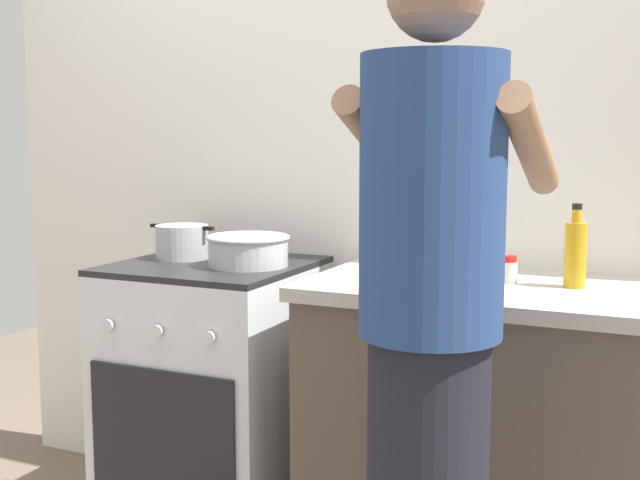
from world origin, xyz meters
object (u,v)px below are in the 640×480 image
object	(u,v)px
person	(430,353)
mixing_bowl	(248,249)
spice_bottle	(509,270)
stove_range	(214,396)
utensil_crock	(430,237)
pot	(182,242)
oil_bottle	(575,253)

from	to	relation	value
person	mixing_bowl	bearing A→B (deg)	141.55
mixing_bowl	spice_bottle	distance (m)	0.82
stove_range	person	size ratio (longest dim) A/B	0.53
mixing_bowl	utensil_crock	distance (m)	0.58
mixing_bowl	spice_bottle	world-z (taller)	mixing_bowl
pot	utensil_crock	distance (m)	0.83
stove_range	utensil_crock	bearing A→B (deg)	15.84
spice_bottle	person	distance (m)	0.67
pot	stove_range	bearing A→B (deg)	-14.49
mixing_bowl	utensil_crock	world-z (taller)	utensil_crock
mixing_bowl	person	xyz separation A→B (m)	(0.79, -0.63, -0.09)
mixing_bowl	utensil_crock	xyz separation A→B (m)	(0.54, 0.20, 0.05)
oil_bottle	person	bearing A→B (deg)	-106.51
stove_range	pot	xyz separation A→B (m)	(-0.14, 0.04, 0.51)
oil_bottle	mixing_bowl	bearing A→B (deg)	-177.09
pot	spice_bottle	world-z (taller)	pot
stove_range	utensil_crock	size ratio (longest dim) A/B	2.79
stove_range	person	world-z (taller)	person
spice_bottle	oil_bottle	size ratio (longest dim) A/B	0.34
utensil_crock	person	size ratio (longest dim) A/B	0.19
utensil_crock	spice_bottle	world-z (taller)	utensil_crock
spice_bottle	oil_bottle	world-z (taller)	oil_bottle
oil_bottle	spice_bottle	bearing A→B (deg)	-175.64
person	pot	bearing A→B (deg)	147.85
utensil_crock	person	world-z (taller)	person
pot	person	distance (m)	1.27
spice_bottle	oil_bottle	distance (m)	0.18
mixing_bowl	person	size ratio (longest dim) A/B	0.16
stove_range	mixing_bowl	xyz separation A→B (m)	(0.14, -0.01, 0.50)
stove_range	oil_bottle	distance (m)	1.26
utensil_crock	person	bearing A→B (deg)	-72.84
oil_bottle	pot	bearing A→B (deg)	-179.72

